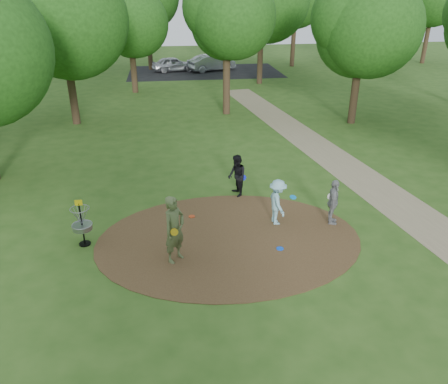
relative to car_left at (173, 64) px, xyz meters
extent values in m
plane|color=#2D5119|center=(0.87, -30.52, -0.67)|extent=(100.00, 100.00, 0.00)
cylinder|color=#47301C|center=(0.87, -30.52, -0.66)|extent=(8.40, 8.40, 0.02)
cube|color=#8C7A5B|center=(7.37, -28.52, -0.67)|extent=(7.55, 39.89, 0.01)
cube|color=black|center=(2.87, -0.52, -0.67)|extent=(14.00, 8.00, 0.01)
imported|color=#556339|center=(-0.84, -31.45, 0.35)|extent=(0.87, 0.88, 2.05)
cylinder|color=gold|center=(-0.85, -31.69, 0.41)|extent=(0.22, 0.07, 0.22)
imported|color=#88BFCB|center=(2.61, -29.70, 0.12)|extent=(0.69, 1.08, 1.59)
cylinder|color=#0B77C7|center=(3.14, -29.66, 0.25)|extent=(0.28, 0.28, 0.08)
imported|color=black|center=(1.62, -27.36, 0.13)|extent=(0.75, 0.89, 1.62)
cylinder|color=#0D1CEB|center=(1.87, -27.35, 0.04)|extent=(0.22, 0.08, 0.22)
imported|color=gray|center=(4.45, -29.94, 0.12)|extent=(0.67, 1.01, 1.59)
cylinder|color=white|center=(4.33, -29.93, 0.34)|extent=(0.23, 0.11, 0.22)
cylinder|color=blue|center=(2.33, -31.31, -0.65)|extent=(0.22, 0.22, 0.02)
cylinder|color=#BA3712|center=(-0.21, -28.89, -0.65)|extent=(0.22, 0.22, 0.02)
imported|color=#B2B3BA|center=(0.00, 0.00, 0.00)|extent=(4.21, 2.41, 1.35)
imported|color=#9B9FA2|center=(3.60, -0.19, 0.07)|extent=(4.77, 3.09, 1.48)
cylinder|color=black|center=(-3.63, -30.22, 0.00)|extent=(0.05, 0.05, 1.35)
cylinder|color=black|center=(-3.63, -30.22, -0.65)|extent=(0.36, 0.36, 0.04)
cylinder|color=gray|center=(-3.63, -30.22, -0.05)|extent=(0.60, 0.60, 0.16)
torus|color=gray|center=(-3.63, -30.22, 0.03)|extent=(0.63, 0.63, 0.03)
torus|color=gray|center=(-3.63, -30.22, 0.58)|extent=(0.58, 0.58, 0.02)
cube|color=yellow|center=(-3.63, -30.22, 0.78)|extent=(0.22, 0.02, 0.18)
cylinder|color=#332316|center=(-6.13, -16.52, 1.23)|extent=(0.44, 0.44, 3.80)
sphere|color=#1C4412|center=(-6.13, -16.52, 4.86)|extent=(6.29, 6.29, 6.29)
cylinder|color=#332316|center=(2.87, -15.52, 1.42)|extent=(0.44, 0.44, 4.18)
sphere|color=#1C4412|center=(2.87, -15.52, 4.82)|extent=(4.78, 4.78, 4.78)
cylinder|color=#332316|center=(9.87, -18.52, 1.13)|extent=(0.44, 0.44, 3.61)
sphere|color=#1C4412|center=(9.87, -18.52, 4.38)|extent=(5.25, 5.25, 5.25)
cylinder|color=#332316|center=(-3.13, -8.52, 1.04)|extent=(0.44, 0.44, 3.42)
sphere|color=#1C4412|center=(-3.13, -8.52, 4.04)|extent=(4.71, 4.71, 4.71)
cylinder|color=#332316|center=(6.87, -6.52, 1.51)|extent=(0.44, 0.44, 4.37)
sphere|color=#1C4412|center=(6.87, -6.52, 5.44)|extent=(6.35, 6.35, 6.35)
camera|label=1|loc=(-0.87, -42.30, 6.62)|focal=35.00mm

